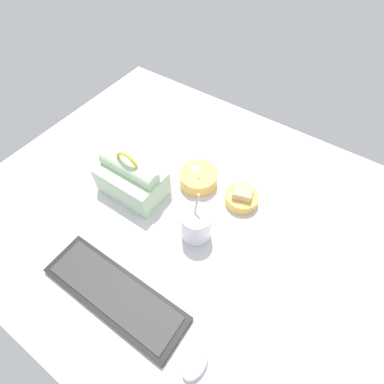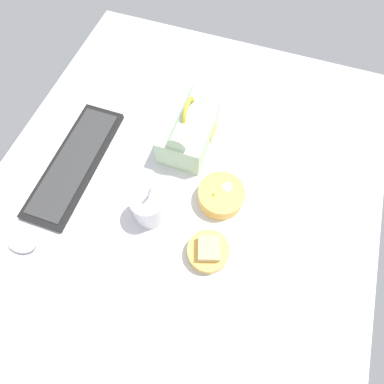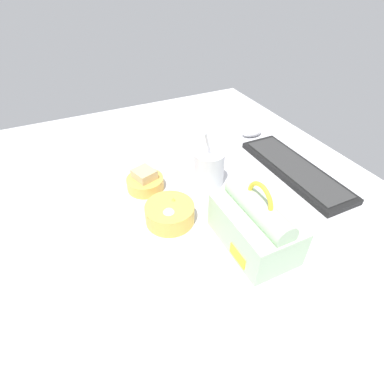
# 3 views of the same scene
# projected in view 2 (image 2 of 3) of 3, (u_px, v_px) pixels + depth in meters

# --- Properties ---
(desk_surface) EXTENTS (1.40, 1.10, 0.02)m
(desk_surface) POSITION_uv_depth(u_px,v_px,m) (176.00, 207.00, 0.85)
(desk_surface) COLOR silver
(desk_surface) RESTS_ON ground
(keyboard) EXTENTS (0.41, 0.13, 0.02)m
(keyboard) POSITION_uv_depth(u_px,v_px,m) (75.00, 163.00, 0.89)
(keyboard) COLOR black
(keyboard) RESTS_ON desk_surface
(lunch_bag) EXTENTS (0.21, 0.13, 0.18)m
(lunch_bag) POSITION_uv_depth(u_px,v_px,m) (189.00, 129.00, 0.88)
(lunch_bag) COLOR #B7D6AD
(lunch_bag) RESTS_ON desk_surface
(soup_cup) EXTENTS (0.09, 0.09, 0.18)m
(soup_cup) POSITION_uv_depth(u_px,v_px,m) (149.00, 206.00, 0.78)
(soup_cup) COLOR silver
(soup_cup) RESTS_ON desk_surface
(bento_bowl_sandwich) EXTENTS (0.11, 0.11, 0.06)m
(bento_bowl_sandwich) POSITION_uv_depth(u_px,v_px,m) (208.00, 251.00, 0.76)
(bento_bowl_sandwich) COLOR #EAB24C
(bento_bowl_sandwich) RESTS_ON desk_surface
(bento_bowl_snacks) EXTENTS (0.13, 0.13, 0.06)m
(bento_bowl_snacks) POSITION_uv_depth(u_px,v_px,m) (221.00, 195.00, 0.83)
(bento_bowl_snacks) COLOR #EAB24C
(bento_bowl_snacks) RESTS_ON desk_surface
(computer_mouse) EXTENTS (0.05, 0.08, 0.03)m
(computer_mouse) POSITION_uv_depth(u_px,v_px,m) (21.00, 243.00, 0.78)
(computer_mouse) COLOR silver
(computer_mouse) RESTS_ON desk_surface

